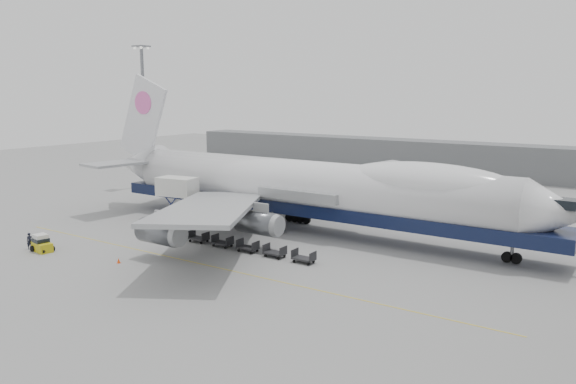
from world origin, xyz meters
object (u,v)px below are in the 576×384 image
Objects in this scene: baggage_tug at (42,244)px; ground_worker at (30,241)px; catering_truck at (178,198)px; airliner at (310,187)px.

ground_worker is (-1.89, -0.22, 0.09)m from baggage_tug.
catering_truck is 18.41m from baggage_tug.
catering_truck is at bearing 90.62° from baggage_tug.
catering_truck is at bearing 5.05° from ground_worker.
catering_truck is at bearing -159.33° from airliner.
catering_truck is 3.36× the size of ground_worker.
baggage_tug is (-19.60, -24.25, -4.79)m from airliner.
baggage_tug is 1.91m from ground_worker.
airliner is 17.91m from catering_truck.
catering_truck reaches higher than baggage_tug.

